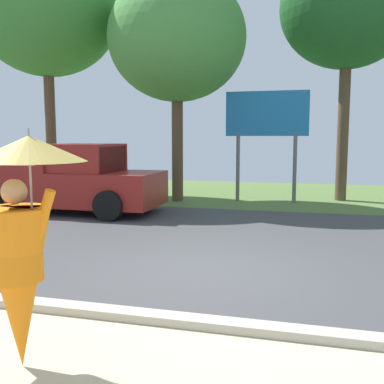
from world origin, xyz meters
name	(u,v)px	position (x,y,z in m)	size (l,w,h in m)	color
ground_plane	(235,234)	(0.00, 2.95, -0.05)	(40.00, 22.00, 0.20)	#424244
monk_pedestrian	(21,249)	(-0.89, -3.23, 1.08)	(1.05, 0.96, 2.13)	orange
pickup_truck	(69,181)	(-4.92, 4.47, 0.87)	(5.20, 2.28, 1.88)	maroon
roadside_billboard	(267,122)	(0.17, 7.83, 2.55)	(2.60, 0.12, 3.50)	slate
tree_left_far	(348,7)	(2.53, 8.79, 6.10)	(4.23, 4.23, 8.06)	brown
tree_right_mid	(46,10)	(-7.31, 7.47, 6.36)	(4.92, 4.92, 8.62)	brown
tree_right_far	(177,39)	(-2.62, 7.30, 5.12)	(4.33, 4.33, 7.11)	brown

